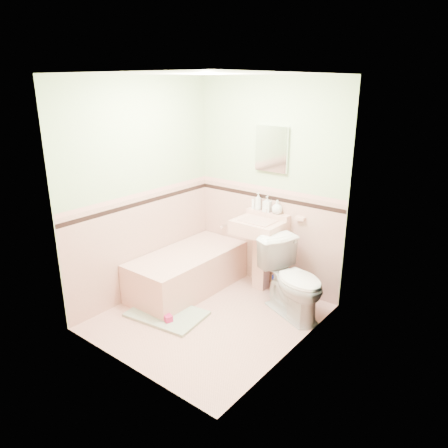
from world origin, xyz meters
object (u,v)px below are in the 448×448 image
Objects in this scene: soap_bottle_left at (258,201)px; bucket at (282,286)px; soap_bottle_right at (277,207)px; sink at (259,256)px; medicine_cabinet at (272,149)px; soap_bottle_mid at (267,204)px; toilet at (294,280)px; shoe at (166,317)px; bathtub at (188,272)px.

soap_bottle_left reaches higher than bucket.
soap_bottle_right is at bearing 145.26° from bucket.
sink is 1.27m from medicine_cabinet.
soap_bottle_mid reaches higher than bucket.
shoe is (-0.96, -0.98, -0.35)m from toilet.
sink is 0.63m from soap_bottle_right.
shoe is at bearing -97.69° from soap_bottle_left.
soap_bottle_mid reaches higher than toilet.
bathtub is 1.34m from soap_bottle_right.
bucket is (0.32, 0.04, -0.32)m from sink.
bathtub is 2.88× the size of medicine_cabinet.
soap_bottle_left is 1.10m from toilet.
soap_bottle_left reaches higher than sink.
shoe is (0.34, -0.70, -0.16)m from bathtub.
soap_bottle_right is 0.20× the size of toilet.
bucket is (0.34, -0.14, -0.93)m from soap_bottle_mid.
shoe is (-0.66, -1.28, -0.06)m from bucket.
sink is at bearing -123.92° from soap_bottle_right.
bathtub is 1.16m from bucket.
soap_bottle_left is (0.53, 0.71, 0.83)m from bathtub.
soap_bottle_mid is (-0.02, -0.03, -0.65)m from medicine_cabinet.
soap_bottle_left is (-0.15, -0.03, -0.64)m from medicine_cabinet.
soap_bottle_right reaches higher than sink.
soap_bottle_right reaches higher than bathtub.
soap_bottle_right is at bearing 0.00° from soap_bottle_left.
medicine_cabinet reaches higher than bathtub.
medicine_cabinet is at bearing 76.18° from toilet.
soap_bottle_left reaches higher than bathtub.
soap_bottle_mid is 1.16× the size of shoe.
shoe is at bearing -64.01° from bathtub.
shoe is (-0.34, -1.23, -0.38)m from sink.
soap_bottle_mid reaches higher than shoe.
toilet is 0.51m from bucket.
medicine_cabinet is 0.67m from soap_bottle_right.
medicine_cabinet is at bearing 57.38° from soap_bottle_mid.
sink is 0.66m from soap_bottle_left.
sink is at bearing 90.67° from toilet.
bucket is at bearing 29.83° from bathtub.
soap_bottle_mid is at bearing 0.00° from soap_bottle_left.
sink is 5.46× the size of soap_bottle_right.
soap_bottle_left is 0.13m from soap_bottle_mid.
soap_bottle_right is 1.77m from shoe.
toilet is 1.41m from shoe.
medicine_cabinet reaches higher than soap_bottle_mid.
sink is at bearing -50.78° from soap_bottle_left.
medicine_cabinet is 2.09× the size of bucket.
bucket is at bearing 81.55° from shoe.
soap_bottle_mid is at bearing 78.81° from toilet.
soap_bottle_right is (0.27, 0.00, -0.02)m from soap_bottle_left.
shoe is (-0.32, -1.41, -0.99)m from soap_bottle_mid.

